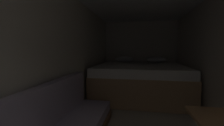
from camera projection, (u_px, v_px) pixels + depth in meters
name	position (u px, v px, depth m)	size (l,w,h in m)	color
ground_plane	(140.00, 121.00, 2.48)	(7.12, 7.12, 0.00)	#B2A893
wall_back	(140.00, 54.00, 4.93)	(2.34, 0.05, 2.05)	beige
wall_left	(72.00, 58.00, 2.59)	(0.05, 5.12, 2.05)	beige
wall_right	(222.00, 59.00, 2.19)	(0.05, 5.12, 2.05)	beige
bed	(140.00, 80.00, 3.91)	(2.12, 2.08, 0.96)	tan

